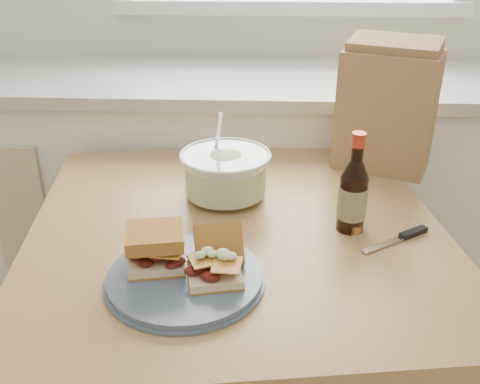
{
  "coord_description": "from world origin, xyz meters",
  "views": [
    {
      "loc": [
        -0.09,
        -0.14,
        1.41
      ],
      "look_at": [
        -0.14,
        0.93,
        0.86
      ],
      "focal_mm": 40.0,
      "sensor_mm": 36.0,
      "label": 1
    }
  ],
  "objects_px": {
    "dining_table": "(237,266)",
    "beer_bottle": "(353,195)",
    "coleslaw_bowl": "(226,176)",
    "plate": "(185,278)",
    "paper_bag": "(387,111)"
  },
  "relations": [
    {
      "from": "plate",
      "to": "beer_bottle",
      "type": "distance_m",
      "value": 0.42
    },
    {
      "from": "dining_table",
      "to": "coleslaw_bowl",
      "type": "relative_size",
      "value": 4.66
    },
    {
      "from": "plate",
      "to": "coleslaw_bowl",
      "type": "bearing_deg",
      "value": 81.77
    },
    {
      "from": "paper_bag",
      "to": "dining_table",
      "type": "bearing_deg",
      "value": -115.27
    },
    {
      "from": "dining_table",
      "to": "beer_bottle",
      "type": "bearing_deg",
      "value": -9.06
    },
    {
      "from": "plate",
      "to": "paper_bag",
      "type": "bearing_deg",
      "value": 50.44
    },
    {
      "from": "dining_table",
      "to": "paper_bag",
      "type": "bearing_deg",
      "value": 34.59
    },
    {
      "from": "coleslaw_bowl",
      "to": "beer_bottle",
      "type": "xyz_separation_m",
      "value": [
        0.29,
        -0.15,
        0.03
      ]
    },
    {
      "from": "coleslaw_bowl",
      "to": "plate",
      "type": "bearing_deg",
      "value": -98.23
    },
    {
      "from": "dining_table",
      "to": "plate",
      "type": "relative_size",
      "value": 3.54
    },
    {
      "from": "plate",
      "to": "coleslaw_bowl",
      "type": "height_order",
      "value": "coleslaw_bowl"
    },
    {
      "from": "beer_bottle",
      "to": "paper_bag",
      "type": "distance_m",
      "value": 0.4
    },
    {
      "from": "paper_bag",
      "to": "beer_bottle",
      "type": "bearing_deg",
      "value": -88.1
    },
    {
      "from": "beer_bottle",
      "to": "plate",
      "type": "bearing_deg",
      "value": -170.58
    },
    {
      "from": "plate",
      "to": "beer_bottle",
      "type": "bearing_deg",
      "value": 32.27
    }
  ]
}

